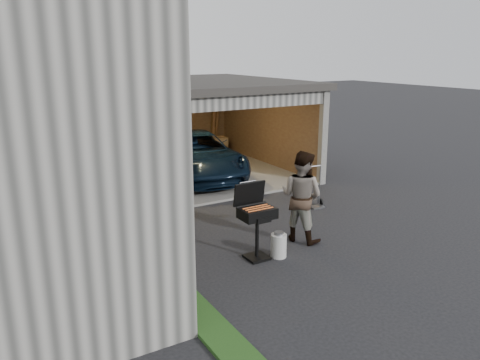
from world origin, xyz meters
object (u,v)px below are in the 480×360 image
object	(u,v)px
woman	(154,222)
plywood_panel	(140,234)
minivan	(195,156)
hand_truck	(315,199)
bbq_grill	(256,215)
propane_tank	(279,246)
man	(301,196)

from	to	relation	value
woman	plywood_panel	world-z (taller)	woman
woman	minivan	bearing A→B (deg)	149.10
minivan	hand_truck	distance (m)	4.31
minivan	woman	xyz separation A→B (m)	(-3.15, -4.92, 0.09)
bbq_grill	hand_truck	bearing A→B (deg)	31.46
propane_tank	plywood_panel	size ratio (longest dim) A/B	0.42
minivan	hand_truck	bearing A→B (deg)	-62.47
woman	propane_tank	world-z (taller)	woman
minivan	plywood_panel	world-z (taller)	minivan
minivan	propane_tank	bearing A→B (deg)	-91.44
plywood_panel	propane_tank	bearing A→B (deg)	-27.09
woman	bbq_grill	world-z (taller)	woman
bbq_grill	hand_truck	world-z (taller)	bbq_grill
bbq_grill	hand_truck	xyz separation A→B (m)	(2.86, 1.75, -0.64)
bbq_grill	plywood_panel	size ratio (longest dim) A/B	1.33
woman	man	xyz separation A→B (m)	(2.90, -0.61, 0.19)
minivan	bbq_grill	xyz separation A→B (m)	(-1.51, -5.82, 0.18)
propane_tank	hand_truck	world-z (taller)	hand_truck
man	propane_tank	bearing A→B (deg)	93.68
minivan	hand_truck	size ratio (longest dim) A/B	4.47
woman	propane_tank	xyz separation A→B (m)	(2.03, -1.07, -0.52)
bbq_grill	plywood_panel	bearing A→B (deg)	152.39
minivan	plywood_panel	xyz separation A→B (m)	(-3.40, -4.83, -0.13)
hand_truck	propane_tank	bearing A→B (deg)	-138.66
woman	bbq_grill	distance (m)	1.87
plywood_panel	hand_truck	bearing A→B (deg)	9.09
man	propane_tank	distance (m)	1.21
minivan	man	distance (m)	5.54
propane_tank	hand_truck	bearing A→B (deg)	38.01
bbq_grill	woman	bearing A→B (deg)	151.42
minivan	man	bearing A→B (deg)	-83.48
man	minivan	bearing A→B (deg)	-27.08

